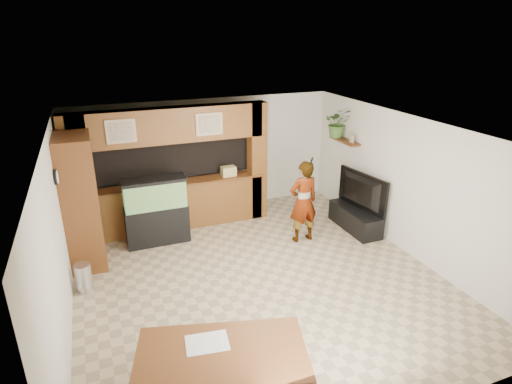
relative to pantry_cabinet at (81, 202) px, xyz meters
name	(u,v)px	position (x,y,z in m)	size (l,w,h in m)	color
floor	(258,277)	(2.70, -1.61, -1.19)	(6.50, 6.50, 0.00)	tan
ceiling	(258,130)	(2.70, -1.61, 1.41)	(6.50, 6.50, 0.00)	white
wall_back	(206,156)	(2.70, 1.64, 0.11)	(6.00, 6.00, 0.00)	beige
wall_left	(58,240)	(-0.30, -1.61, 0.11)	(6.50, 6.50, 0.00)	beige
wall_right	(407,185)	(5.70, -1.61, 0.11)	(6.50, 6.50, 0.00)	beige
partition	(169,168)	(1.75, 1.03, 0.12)	(4.20, 0.99, 2.60)	brown
wall_clock	(56,177)	(-0.27, -0.61, 0.71)	(0.05, 0.25, 0.25)	black
wall_shelf	(345,141)	(5.55, 0.34, 0.51)	(0.25, 0.90, 0.04)	brown
pantry_cabinet	(81,202)	(0.00, 0.00, 0.00)	(0.60, 0.98, 2.39)	brown
trash_can	(84,278)	(-0.10, -0.94, -0.95)	(0.26, 0.26, 0.48)	#B2B2B7
aquarium	(156,212)	(1.32, 0.34, -0.53)	(1.22, 0.46, 1.35)	black
tv_stand	(355,219)	(5.35, -0.59, -0.97)	(0.50, 1.36, 0.45)	black
television	(358,192)	(5.35, -0.59, -0.35)	(1.36, 0.18, 0.78)	black
photo_frame	(352,139)	(5.55, 0.08, 0.62)	(0.03, 0.14, 0.18)	tan
potted_plant	(338,123)	(5.52, 0.62, 0.85)	(0.59, 0.51, 0.65)	#3D6829
person	(303,202)	(4.06, -0.64, -0.36)	(0.61, 0.40, 1.68)	#9F7757
microphone	(312,161)	(4.11, -0.80, 0.53)	(0.04, 0.04, 0.16)	black
dining_table	(223,379)	(1.36, -3.91, -0.86)	(1.92, 1.07, 0.68)	brown
newspaper_a	(207,343)	(1.26, -3.67, -0.52)	(0.49, 0.36, 0.01)	silver
counter_box	(228,171)	(2.99, 0.84, -0.05)	(0.31, 0.21, 0.21)	tan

